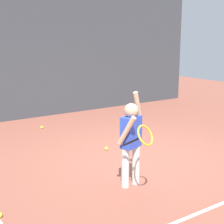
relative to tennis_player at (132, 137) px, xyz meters
name	(u,v)px	position (x,y,z in m)	size (l,w,h in m)	color
ground_plane	(135,158)	(0.75, 0.87, -0.73)	(20.00, 20.00, 0.00)	brown
back_fence_windscreen	(41,51)	(0.75, 4.87, 1.00)	(10.01, 0.08, 3.45)	#383D42
fence_post_1	(40,48)	(0.75, 4.93, 1.08)	(0.09, 0.09, 3.60)	slate
fence_post_2	(175,46)	(5.61, 4.93, 1.08)	(0.09, 0.09, 3.60)	slate
tennis_player	(132,137)	(0.00, 0.00, 0.00)	(0.58, 0.73, 1.35)	silver
tennis_ball_0	(106,149)	(0.57, 1.52, -0.69)	(0.07, 0.07, 0.07)	#CCE033
tennis_ball_3	(42,127)	(0.18, 3.66, -0.69)	(0.07, 0.07, 0.07)	#CCE033
tennis_ball_4	(122,126)	(1.80, 2.74, -0.69)	(0.07, 0.07, 0.07)	#CCE033
tennis_ball_5	(126,149)	(0.85, 1.26, -0.69)	(0.07, 0.07, 0.07)	#CCE033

